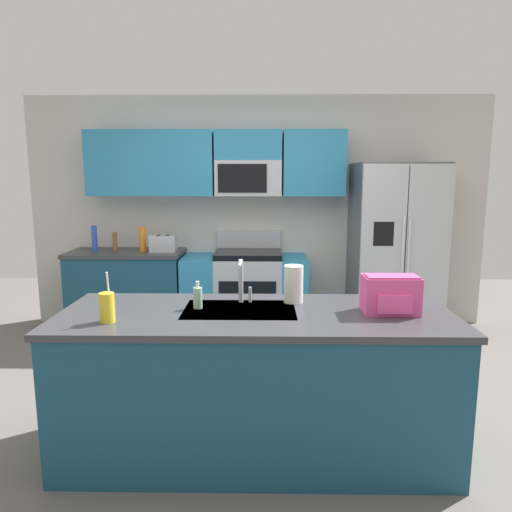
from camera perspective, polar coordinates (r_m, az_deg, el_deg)
The scene contains 15 objects.
ground_plane at distance 3.62m, azimuth -0.26°, elevation -18.27°, with size 9.00×9.00×0.00m, color #66605B.
kitchen_wall_unit at distance 5.29m, azimuth -1.39°, elevation 7.21°, with size 5.20×0.43×2.60m.
back_counter at distance 5.37m, azimuth -15.51°, elevation -4.13°, with size 1.24×0.63×0.90m.
range_oven at distance 5.16m, azimuth -1.37°, elevation -4.42°, with size 1.36×0.61×1.10m.
refrigerator at distance 5.19m, azimuth 16.74°, elevation 0.68°, with size 0.90×0.76×1.85m.
island_counter at distance 2.95m, azimuth -0.03°, elevation -15.24°, with size 2.36×0.88×0.90m.
toaster at distance 5.12m, azimuth -11.37°, elevation 1.51°, with size 0.28×0.16×0.18m.
pepper_mill at distance 5.30m, azimuth -17.01°, elevation 1.69°, with size 0.05×0.05×0.20m, color brown.
bottle_orange at distance 5.20m, azimuth -13.80°, elevation 2.04°, with size 0.07×0.07×0.27m, color orange.
bottle_blue at distance 5.38m, azimuth -19.30°, elevation 2.09°, with size 0.06×0.06×0.28m, color blue.
sink_faucet at distance 2.94m, azimuth -1.80°, elevation -2.68°, with size 0.08×0.21×0.28m.
drink_cup_yellow at distance 2.70m, azimuth -17.90°, elevation -6.04°, with size 0.08×0.08×0.29m.
soap_dispenser at distance 2.87m, azimuth -7.20°, elevation -5.09°, with size 0.06×0.06×0.17m.
paper_towel_roll at distance 2.98m, azimuth 4.65°, elevation -3.46°, with size 0.12×0.12×0.24m, color white.
backpack at distance 2.86m, azimuth 16.25°, elevation -4.47°, with size 0.32×0.22×0.23m.
Camera 1 is at (0.06, -3.20, 1.69)m, focal length 32.43 mm.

